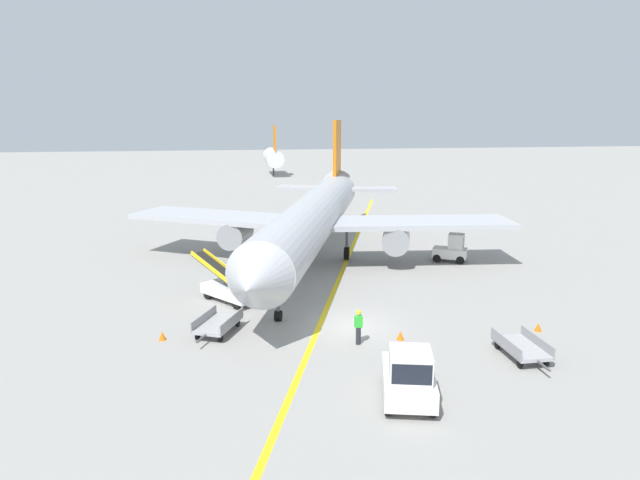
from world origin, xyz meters
TOP-DOWN VIEW (x-y plane):
  - ground_plane at (0.00, 0.00)m, footprint 300.00×300.00m
  - taxi_line_yellow at (-0.02, 5.00)m, footprint 24.88×76.22m
  - airliner at (0.14, 12.83)m, footprint 27.68×34.47m
  - pushback_tug at (0.49, -8.05)m, footprint 2.72×3.95m
  - baggage_tug_near_wing at (10.18, 11.65)m, footprint 2.73×2.31m
  - belt_loader_forward_hold at (-6.05, 5.12)m, footprint 4.06×4.71m
  - baggage_cart_loaded at (-6.66, 0.14)m, footprint 2.57×3.76m
  - baggage_cart_empty_trailing at (6.70, -5.03)m, footprint 1.56×3.76m
  - ground_crew_marshaller at (-0.13, -2.38)m, footprint 0.36×0.24m
  - safety_cone_nose_left at (2.00, -2.17)m, footprint 0.36×0.36m
  - safety_cone_nose_right at (-9.30, -0.35)m, footprint 0.36×0.36m
  - safety_cone_wingtip_left at (9.13, -2.23)m, footprint 0.36×0.36m
  - distant_aircraft_far_left at (2.47, 75.19)m, footprint 3.00×10.10m

SIDE VIEW (x-z plane):
  - ground_plane at x=0.00m, z-range 0.00..0.00m
  - taxi_line_yellow at x=-0.02m, z-range 0.00..0.01m
  - safety_cone_nose_left at x=2.00m, z-range 0.00..0.44m
  - safety_cone_nose_right at x=-9.30m, z-range 0.00..0.44m
  - safety_cone_wingtip_left at x=9.13m, z-range 0.00..0.44m
  - baggage_cart_loaded at x=-6.66m, z-range 0.00..0.94m
  - baggage_cart_empty_trailing at x=6.70m, z-range 0.00..0.94m
  - belt_loader_forward_hold at x=-6.05m, z-range -0.52..2.07m
  - ground_crew_marshaller at x=-0.13m, z-range 0.06..1.76m
  - baggage_tug_near_wing at x=10.18m, z-range -0.12..1.98m
  - pushback_tug at x=0.49m, z-range -0.11..2.09m
  - distant_aircraft_far_left at x=2.47m, z-range -1.18..7.62m
  - airliner at x=0.14m, z-range -1.63..8.47m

